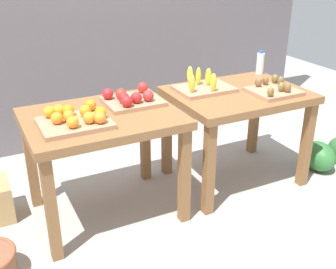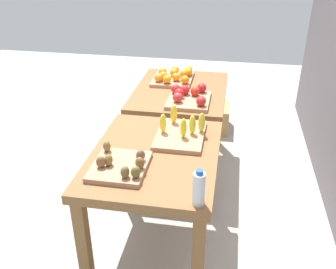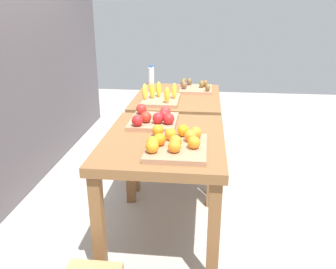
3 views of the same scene
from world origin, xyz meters
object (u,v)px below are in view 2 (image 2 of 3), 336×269
at_px(water_bottle, 199,188).
at_px(wicker_basket, 161,115).
at_px(kiwi_bin, 120,165).
at_px(orange_bin, 174,77).
at_px(apple_bin, 188,97).
at_px(display_table_left, 180,101).
at_px(display_table_right, 155,168).
at_px(cardboard_produce_box, 216,117).
at_px(banana_crate, 181,132).

xyz_separation_m(water_bottle, wicker_basket, (-2.45, -0.67, -0.78)).
xyz_separation_m(kiwi_bin, water_bottle, (0.24, 0.48, 0.07)).
bearing_deg(orange_bin, kiwi_bin, -2.50).
xyz_separation_m(orange_bin, apple_bin, (0.46, 0.20, -0.00)).
height_order(display_table_left, display_table_right, same).
xyz_separation_m(kiwi_bin, cardboard_produce_box, (-2.17, 0.46, -0.67)).
bearing_deg(wicker_basket, water_bottle, 15.43).
bearing_deg(orange_bin, cardboard_produce_box, 148.37).
distance_m(banana_crate, cardboard_produce_box, 1.85).
relative_size(water_bottle, wicker_basket, 0.59).
height_order(orange_bin, cardboard_produce_box, orange_bin).
distance_m(display_table_left, wicker_basket, 1.09).
distance_m(orange_bin, wicker_basket, 1.02).
xyz_separation_m(display_table_left, orange_bin, (-0.20, -0.09, 0.16)).
relative_size(apple_bin, kiwi_bin, 1.14).
distance_m(display_table_right, apple_bin, 0.88).
relative_size(apple_bin, banana_crate, 0.93).
distance_m(display_table_right, banana_crate, 0.32).
distance_m(kiwi_bin, wicker_basket, 2.33).
height_order(display_table_left, cardboard_produce_box, display_table_left).
bearing_deg(wicker_basket, kiwi_bin, 4.94).
height_order(banana_crate, water_bottle, water_bottle).
distance_m(display_table_right, orange_bin, 1.33).
bearing_deg(water_bottle, banana_crate, -164.64).
xyz_separation_m(display_table_left, display_table_right, (1.12, 0.00, 0.00)).
distance_m(apple_bin, water_bottle, 1.34).
bearing_deg(display_table_right, banana_crate, 151.21).
relative_size(display_table_right, apple_bin, 2.55).
xyz_separation_m(display_table_left, kiwi_bin, (1.34, -0.16, 0.15)).
distance_m(display_table_left, display_table_right, 1.12).
xyz_separation_m(display_table_right, banana_crate, (-0.24, 0.13, 0.15)).
distance_m(display_table_left, kiwi_bin, 1.36).
bearing_deg(water_bottle, display_table_right, -144.68).
distance_m(display_table_right, water_bottle, 0.60).
relative_size(display_table_right, kiwi_bin, 2.89).
bearing_deg(orange_bin, display_table_left, 24.72).
bearing_deg(cardboard_produce_box, water_bottle, 0.59).
bearing_deg(display_table_left, banana_crate, 8.59).
height_order(banana_crate, kiwi_bin, banana_crate).
bearing_deg(water_bottle, wicker_basket, -164.57).
bearing_deg(display_table_left, apple_bin, 21.71).
relative_size(kiwi_bin, wicker_basket, 1.03).
bearing_deg(cardboard_produce_box, banana_crate, -5.57).
relative_size(orange_bin, water_bottle, 2.12).
distance_m(banana_crate, wicker_basket, 1.95).
bearing_deg(apple_bin, display_table_left, -158.29).
bearing_deg(wicker_basket, banana_crate, 15.45).
height_order(water_bottle, wicker_basket, water_bottle).
relative_size(display_table_left, water_bottle, 5.02).
relative_size(display_table_left, orange_bin, 2.36).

